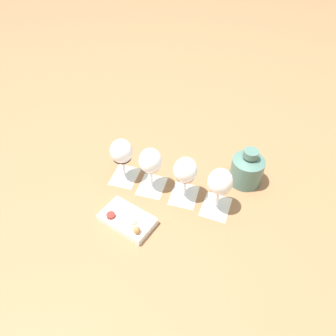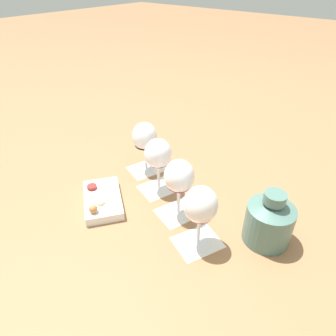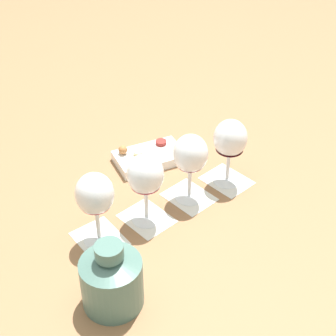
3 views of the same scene
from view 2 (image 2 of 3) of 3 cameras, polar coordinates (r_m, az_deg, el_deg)
The scene contains 11 objects.
ground_plane at distance 0.90m, azimuth 0.08°, elevation -6.20°, with size 8.00×8.00×0.00m, color #936642.
tasting_card_0 at distance 0.78m, azimuth 5.65°, elevation -13.90°, with size 0.13×0.14×0.00m.
tasting_card_1 at distance 0.86m, azimuth 1.95°, elevation -8.42°, with size 0.12×0.14×0.00m.
tasting_card_2 at distance 0.94m, azimuth -1.77°, elevation -3.81°, with size 0.12×0.14×0.00m.
tasting_card_3 at distance 1.03m, azimuth -4.16°, elevation -0.15°, with size 0.12×0.14×0.00m.
wine_glass_0 at distance 0.70m, azimuth 6.19°, elevation -7.48°, with size 0.08×0.08×0.17m.
wine_glass_1 at distance 0.78m, azimuth 2.11°, elevation -2.09°, with size 0.08×0.08×0.17m.
wine_glass_2 at distance 0.88m, azimuth -1.90°, elevation 2.24°, with size 0.08×0.08×0.17m.
wine_glass_3 at distance 0.97m, azimuth -4.44°, elevation 5.61°, with size 0.08×0.08×0.17m.
ceramic_vase at distance 0.78m, azimuth 18.70°, elevation -9.41°, with size 0.12×0.12×0.15m.
snack_dish at distance 0.90m, azimuth -12.39°, elevation -5.94°, with size 0.20×0.19×0.05m.
Camera 2 is at (-0.44, 0.52, 0.58)m, focal length 32.00 mm.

